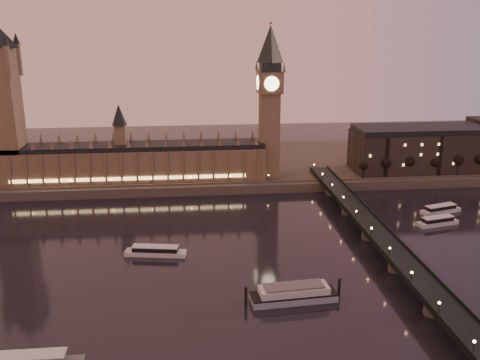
{
  "coord_description": "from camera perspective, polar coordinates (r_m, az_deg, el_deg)",
  "views": [
    {
      "loc": [
        -1.59,
        -233.58,
        109.87
      ],
      "look_at": [
        25.4,
        35.0,
        29.56
      ],
      "focal_mm": 40.0,
      "sensor_mm": 36.0,
      "label": 1
    }
  ],
  "objects": [
    {
      "name": "city_block",
      "position": [
        423.29,
        22.12,
        3.39
      ],
      "size": [
        155.0,
        45.0,
        34.0
      ],
      "color": "black",
      "rests_on": "ground"
    },
    {
      "name": "bare_tree_3",
      "position": [
        393.24,
        19.89,
        1.78
      ],
      "size": [
        6.68,
        6.68,
        13.59
      ],
      "color": "black",
      "rests_on": "ground"
    },
    {
      "name": "cruise_boat_c",
      "position": [
        320.64,
        20.32,
        -4.15
      ],
      "size": [
        25.04,
        11.93,
        4.84
      ],
      "rotation": [
        0.0,
        0.0,
        0.23
      ],
      "color": "silver",
      "rests_on": "ground"
    },
    {
      "name": "bare_tree_2",
      "position": [
        386.18,
        17.58,
        1.74
      ],
      "size": [
        6.68,
        6.68,
        13.59
      ],
      "color": "black",
      "rests_on": "ground"
    },
    {
      "name": "bare_tree_1",
      "position": [
        379.77,
        15.2,
        1.69
      ],
      "size": [
        6.68,
        6.68,
        13.59
      ],
      "color": "black",
      "rests_on": "ground"
    },
    {
      "name": "moored_barge",
      "position": [
        224.08,
        5.74,
        -11.96
      ],
      "size": [
        40.66,
        12.77,
        7.48
      ],
      "rotation": [
        0.0,
        0.0,
        0.08
      ],
      "color": "#8A98B0",
      "rests_on": "ground"
    },
    {
      "name": "palace_of_westminster",
      "position": [
        367.39,
        -11.6,
        2.34
      ],
      "size": [
        180.0,
        26.62,
        52.0
      ],
      "color": "brown",
      "rests_on": "ground"
    },
    {
      "name": "ground",
      "position": [
        258.13,
        -4.9,
        -8.69
      ],
      "size": [
        700.0,
        700.0,
        0.0
      ],
      "primitive_type": "plane",
      "color": "black",
      "rests_on": "ground"
    },
    {
      "name": "far_embankment",
      "position": [
        413.87,
        -1.17,
        1.6
      ],
      "size": [
        560.0,
        130.0,
        6.0
      ],
      "primitive_type": "cube",
      "color": "#423D35",
      "rests_on": "ground"
    },
    {
      "name": "bare_tree_5",
      "position": [
        409.16,
        24.24,
        1.85
      ],
      "size": [
        6.68,
        6.68,
        13.59
      ],
      "color": "black",
      "rests_on": "ground"
    },
    {
      "name": "westminster_bridge",
      "position": [
        272.28,
        14.86,
        -6.56
      ],
      "size": [
        13.2,
        260.0,
        15.3
      ],
      "color": "black",
      "rests_on": "ground"
    },
    {
      "name": "bare_tree_4",
      "position": [
        400.91,
        22.1,
        1.81
      ],
      "size": [
        6.68,
        6.68,
        13.59
      ],
      "color": "black",
      "rests_on": "ground"
    },
    {
      "name": "big_ben",
      "position": [
        361.82,
        3.18,
        9.25
      ],
      "size": [
        17.68,
        17.68,
        104.0
      ],
      "color": "brown",
      "rests_on": "ground"
    },
    {
      "name": "bare_tree_0",
      "position": [
        374.03,
        12.74,
        1.64
      ],
      "size": [
        6.68,
        6.68,
        13.59
      ],
      "color": "black",
      "rests_on": "ground"
    },
    {
      "name": "cruise_boat_b",
      "position": [
        341.46,
        20.61,
        -2.93
      ],
      "size": [
        26.58,
        13.43,
        4.76
      ],
      "rotation": [
        0.0,
        0.0,
        0.28
      ],
      "color": "silver",
      "rests_on": "ground"
    },
    {
      "name": "cruise_boat_a",
      "position": [
        266.59,
        -9.02,
        -7.5
      ],
      "size": [
        30.35,
        11.38,
        4.75
      ],
      "rotation": [
        0.0,
        0.0,
        -0.17
      ],
      "color": "silver",
      "rests_on": "ground"
    }
  ]
}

